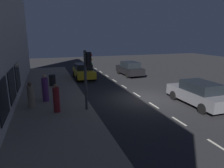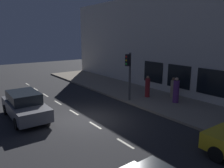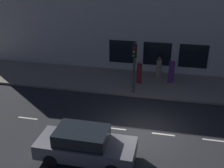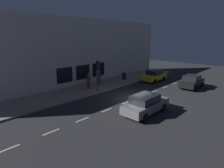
{
  "view_description": "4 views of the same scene",
  "coord_description": "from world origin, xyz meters",
  "views": [
    {
      "loc": [
        6.57,
        12.32,
        4.47
      ],
      "look_at": [
        2.58,
        0.61,
        1.42
      ],
      "focal_mm": 31.68,
      "sensor_mm": 36.0,
      "label": 1
    },
    {
      "loc": [
        -6.0,
        -10.73,
        4.87
      ],
      "look_at": [
        2.5,
        0.83,
        1.69
      ],
      "focal_mm": 35.29,
      "sensor_mm": 36.0,
      "label": 2
    },
    {
      "loc": [
        -12.8,
        -0.96,
        8.59
      ],
      "look_at": [
        1.67,
        2.14,
        1.89
      ],
      "focal_mm": 45.28,
      "sensor_mm": 36.0,
      "label": 3
    },
    {
      "loc": [
        -10.57,
        14.75,
        6.11
      ],
      "look_at": [
        1.01,
        2.43,
        1.82
      ],
      "focal_mm": 29.85,
      "sensor_mm": 36.0,
      "label": 4
    }
  ],
  "objects": [
    {
      "name": "parked_car_0",
      "position": [
        -2.53,
        -8.09,
        0.79
      ],
      "size": [
        1.99,
        4.11,
        1.58
      ],
      "rotation": [
        0.0,
        0.0,
        3.17
      ],
      "color": "black",
      "rests_on": "ground"
    },
    {
      "name": "ground_plane",
      "position": [
        0.0,
        0.0,
        0.0
      ],
      "size": [
        60.0,
        60.0,
        0.0
      ],
      "primitive_type": "plane",
      "color": "#28282B"
    },
    {
      "name": "building_facade",
      "position": [
        8.8,
        0.0,
        4.2
      ],
      "size": [
        0.65,
        32.0,
        8.42
      ],
      "color": "beige",
      "rests_on": "ground"
    },
    {
      "name": "parked_car_1",
      "position": [
        -2.77,
        2.44,
        0.79
      ],
      "size": [
        1.92,
        4.51,
        1.58
      ],
      "rotation": [
        0.0,
        0.0,
        3.14
      ],
      "color": "slate",
      "rests_on": "ground"
    },
    {
      "name": "pedestrian_0",
      "position": [
        6.7,
        -1.19,
        0.99
      ],
      "size": [
        0.59,
        0.59,
        1.82
      ],
      "rotation": [
        0.0,
        0.0,
        0.84
      ],
      "color": "#5B2D70",
      "rests_on": "sidewalk"
    },
    {
      "name": "sidewalk",
      "position": [
        6.25,
        0.0,
        0.07
      ],
      "size": [
        4.5,
        32.0,
        0.15
      ],
      "color": "gray",
      "rests_on": "ground"
    },
    {
      "name": "trash_bin",
      "position": [
        6.07,
        -5.47,
        0.63
      ],
      "size": [
        0.59,
        0.59,
        0.95
      ],
      "color": "black",
      "rests_on": "sidewalk"
    },
    {
      "name": "parked_car_2",
      "position": [
        2.77,
        -8.17,
        0.79
      ],
      "size": [
        1.99,
        4.06,
        1.58
      ],
      "rotation": [
        0.0,
        0.0,
        -0.02
      ],
      "color": "gold",
      "rests_on": "ground"
    },
    {
      "name": "pedestrian_1",
      "position": [
        6.11,
        1.07,
        0.92
      ],
      "size": [
        0.43,
        0.43,
        1.67
      ],
      "rotation": [
        0.0,
        0.0,
        3.32
      ],
      "color": "maroon",
      "rests_on": "sidewalk"
    },
    {
      "name": "lane_centre_line",
      "position": [
        0.0,
        -1.0,
        0.0
      ],
      "size": [
        0.12,
        27.2,
        0.01
      ],
      "color": "beige",
      "rests_on": "ground"
    },
    {
      "name": "pedestrian_2",
      "position": [
        7.55,
        -0.25,
        0.88
      ],
      "size": [
        0.54,
        0.54,
        1.6
      ],
      "rotation": [
        0.0,
        0.0,
        3.8
      ],
      "color": "gray",
      "rests_on": "sidewalk"
    },
    {
      "name": "traffic_light",
      "position": [
        4.3,
        1.24,
        2.5
      ],
      "size": [
        0.5,
        0.32,
        3.51
      ],
      "color": "#424244",
      "rests_on": "sidewalk"
    }
  ]
}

